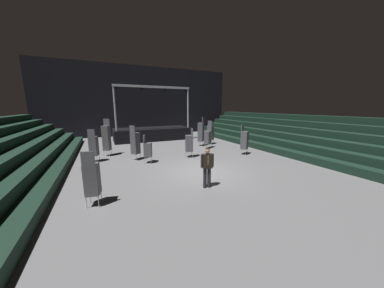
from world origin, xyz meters
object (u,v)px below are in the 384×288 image
man_with_tie (207,165)px  chair_stack_mid_left (201,132)px  chair_stack_rear_right (208,137)px  chair_stack_aisle_right (92,178)px  chair_stack_mid_right (189,143)px  chair_stack_rear_centre (148,149)px  stage_riser (152,133)px  chair_stack_front_left (135,143)px  chair_stack_aisle_left (94,146)px  chair_stack_front_right (244,140)px  chair_stack_mid_centre (211,132)px  chair_stack_rear_left (106,138)px

man_with_tie → chair_stack_mid_left: size_ratio=0.71×
chair_stack_rear_right → chair_stack_aisle_right: chair_stack_aisle_right is taller
chair_stack_mid_right → chair_stack_aisle_right: (-5.64, -4.53, 0.00)m
man_with_tie → chair_stack_rear_centre: man_with_tie is taller
chair_stack_mid_left → stage_riser: bearing=79.8°
stage_riser → chair_stack_mid_right: stage_riser is taller
chair_stack_front_left → chair_stack_aisle_left: size_ratio=1.08×
stage_riser → man_with_tie: size_ratio=4.29×
man_with_tie → chair_stack_aisle_right: 4.30m
chair_stack_aisle_right → chair_stack_front_right: bearing=34.5°
stage_riser → man_with_tie: stage_riser is taller
chair_stack_front_left → chair_stack_aisle_right: size_ratio=1.13×
chair_stack_mid_right → stage_riser: bearing=15.3°
chair_stack_mid_left → chair_stack_aisle_left: chair_stack_mid_left is taller
stage_riser → chair_stack_aisle_left: (-5.19, -6.61, 0.35)m
chair_stack_mid_right → chair_stack_aisle_right: size_ratio=1.00×
chair_stack_front_right → chair_stack_aisle_right: bearing=-11.2°
man_with_tie → chair_stack_front_left: size_ratio=0.79×
chair_stack_mid_centre → chair_stack_rear_left: size_ratio=0.83×
stage_riser → chair_stack_mid_left: bearing=-58.4°
stage_riser → chair_stack_mid_left: size_ratio=3.03×
chair_stack_mid_left → chair_stack_mid_right: 3.97m
chair_stack_mid_centre → chair_stack_rear_centre: bearing=-91.4°
man_with_tie → chair_stack_front_left: (-2.02, 5.73, 0.12)m
chair_stack_mid_right → chair_stack_rear_right: 3.25m
chair_stack_mid_right → chair_stack_rear_centre: chair_stack_mid_right is taller
chair_stack_mid_right → chair_stack_rear_right: size_ratio=1.05×
chair_stack_front_right → stage_riser: bearing=-95.6°
chair_stack_front_left → chair_stack_rear_left: chair_stack_rear_left is taller
chair_stack_front_left → chair_stack_front_right: 7.46m
chair_stack_front_right → chair_stack_rear_right: chair_stack_front_right is taller
chair_stack_mid_right → chair_stack_aisle_left: bearing=86.9°
chair_stack_mid_left → chair_stack_rear_centre: (-5.31, -3.27, -0.38)m
chair_stack_rear_left → chair_stack_mid_left: bearing=-150.8°
chair_stack_mid_left → chair_stack_aisle_left: bearing=149.3°
stage_riser → chair_stack_front_left: stage_riser is taller
chair_stack_mid_left → chair_stack_rear_right: chair_stack_mid_left is taller
chair_stack_rear_left → chair_stack_rear_right: bearing=-159.1°
chair_stack_front_right → chair_stack_mid_left: size_ratio=0.86×
man_with_tie → chair_stack_front_right: size_ratio=0.82×
chair_stack_mid_left → chair_stack_rear_centre: chair_stack_mid_left is taller
man_with_tie → chair_stack_front_right: (5.21, 3.92, 0.08)m
chair_stack_aisle_left → chair_stack_aisle_right: chair_stack_aisle_left is taller
chair_stack_rear_centre → chair_stack_mid_left: bearing=144.0°
chair_stack_mid_right → chair_stack_aisle_left: chair_stack_aisle_left is taller
chair_stack_front_left → chair_stack_rear_right: bearing=62.5°
chair_stack_mid_left → chair_stack_aisle_right: (-8.13, -7.62, -0.25)m
chair_stack_rear_centre → chair_stack_aisle_left: bearing=-96.6°
chair_stack_rear_centre → chair_stack_aisle_right: (-2.82, -4.35, 0.13)m
chair_stack_mid_left → chair_stack_rear_left: (-7.49, -0.34, 0.04)m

